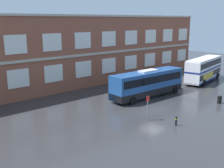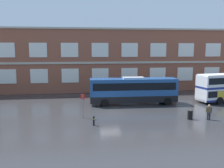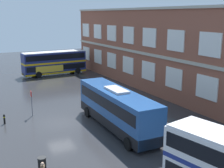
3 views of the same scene
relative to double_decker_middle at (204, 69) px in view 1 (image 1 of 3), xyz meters
The scene contains 7 objects.
ground_plane 18.93m from the double_decker_middle, behind, with size 120.00×120.00×0.00m, color #2B2B2D.
brick_terminal_building 23.41m from the double_decker_middle, 143.84° to the left, with size 57.32×8.19×11.29m.
double_decker_middle is the anchor object (origin of this frame).
touring_coach 14.92m from the double_decker_middle, behind, with size 12.08×3.18×3.80m.
bus_stand_flag 22.89m from the double_decker_middle, 164.02° to the right, with size 0.44×0.10×2.70m.
station_litter_bin 13.42m from the double_decker_middle, 140.95° to the right, with size 0.60×0.60×1.03m.
safety_bollard_east 22.96m from the double_decker_middle, 156.21° to the right, with size 0.19×0.19×0.95m.
Camera 1 is at (-24.97, -20.44, 10.56)m, focal length 44.62 mm.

